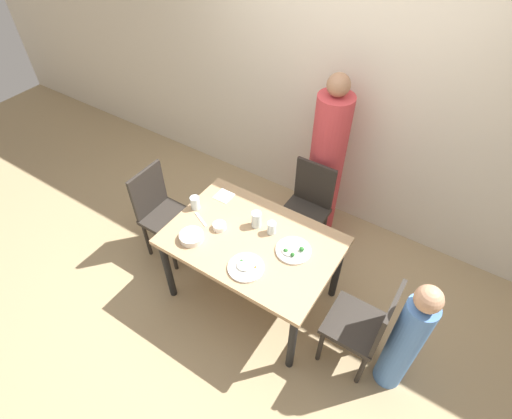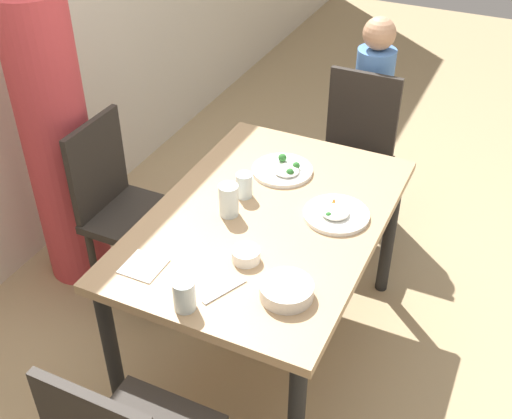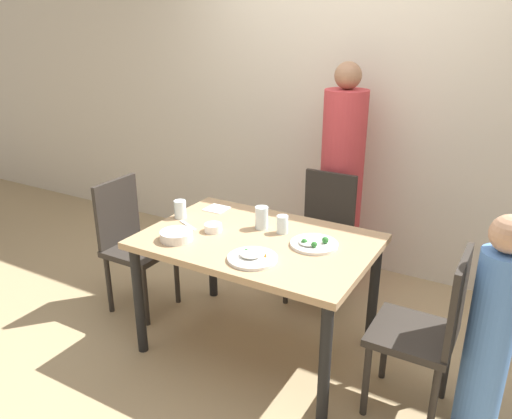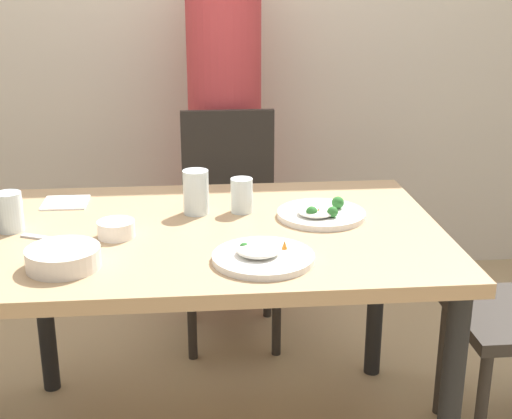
# 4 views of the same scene
# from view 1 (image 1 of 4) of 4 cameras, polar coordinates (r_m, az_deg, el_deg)

# --- Properties ---
(ground_plane) EXTENTS (10.00, 10.00, 0.00)m
(ground_plane) POSITION_cam_1_polar(r_m,az_deg,el_deg) (3.67, -0.48, -11.90)
(ground_plane) COLOR tan
(wall_back) EXTENTS (10.00, 0.06, 2.70)m
(wall_back) POSITION_cam_1_polar(r_m,az_deg,el_deg) (3.72, 12.18, 16.39)
(wall_back) COLOR beige
(wall_back) RESTS_ON ground_plane
(dining_table) EXTENTS (1.31, 0.89, 0.74)m
(dining_table) POSITION_cam_1_polar(r_m,az_deg,el_deg) (3.14, -0.55, -5.31)
(dining_table) COLOR tan
(dining_table) RESTS_ON ground_plane
(chair_adult_spot) EXTENTS (0.40, 0.40, 0.92)m
(chair_adult_spot) POSITION_cam_1_polar(r_m,az_deg,el_deg) (3.70, 7.27, 0.46)
(chair_adult_spot) COLOR #2D2823
(chair_adult_spot) RESTS_ON ground_plane
(chair_child_spot) EXTENTS (0.40, 0.40, 0.92)m
(chair_child_spot) POSITION_cam_1_polar(r_m,az_deg,el_deg) (3.04, 15.35, -15.63)
(chair_child_spot) COLOR #2D2823
(chair_child_spot) RESTS_ON ground_plane
(chair_empty_left) EXTENTS (0.40, 0.40, 0.92)m
(chair_empty_left) POSITION_cam_1_polar(r_m,az_deg,el_deg) (3.73, -13.37, -0.22)
(chair_empty_left) COLOR #2D2823
(chair_empty_left) RESTS_ON ground_plane
(person_adult) EXTENTS (0.32, 0.32, 1.66)m
(person_adult) POSITION_cam_1_polar(r_m,az_deg,el_deg) (3.76, 9.99, 6.35)
(person_adult) COLOR #C63D42
(person_adult) RESTS_ON ground_plane
(person_child) EXTENTS (0.21, 0.21, 1.16)m
(person_child) POSITION_cam_1_polar(r_m,az_deg,el_deg) (2.99, 20.56, -17.22)
(person_child) COLOR #5184D1
(person_child) RESTS_ON ground_plane
(bowl_curry) EXTENTS (0.19, 0.19, 0.05)m
(bowl_curry) POSITION_cam_1_polar(r_m,az_deg,el_deg) (3.09, -9.20, -3.85)
(bowl_curry) COLOR silver
(bowl_curry) RESTS_ON dining_table
(plate_rice_adult) EXTENTS (0.26, 0.26, 0.05)m
(plate_rice_adult) POSITION_cam_1_polar(r_m,az_deg,el_deg) (2.89, -1.50, -8.19)
(plate_rice_adult) COLOR white
(plate_rice_adult) RESTS_ON dining_table
(plate_rice_child) EXTENTS (0.27, 0.27, 0.06)m
(plate_rice_child) POSITION_cam_1_polar(r_m,az_deg,el_deg) (3.00, 5.28, -5.85)
(plate_rice_child) COLOR white
(plate_rice_child) RESTS_ON dining_table
(bowl_rice_small) EXTENTS (0.10, 0.10, 0.05)m
(bowl_rice_small) POSITION_cam_1_polar(r_m,az_deg,el_deg) (3.15, -5.24, -2.38)
(bowl_rice_small) COLOR white
(bowl_rice_small) RESTS_ON dining_table
(glass_water_tall) EXTENTS (0.08, 0.08, 0.14)m
(glass_water_tall) POSITION_cam_1_polar(r_m,az_deg,el_deg) (3.12, 0.06, -1.42)
(glass_water_tall) COLOR silver
(glass_water_tall) RESTS_ON dining_table
(glass_water_short) EXTENTS (0.07, 0.07, 0.11)m
(glass_water_short) POSITION_cam_1_polar(r_m,az_deg,el_deg) (3.08, 2.24, -2.63)
(glass_water_short) COLOR silver
(glass_water_short) RESTS_ON dining_table
(glass_water_center) EXTENTS (0.08, 0.08, 0.11)m
(glass_water_center) POSITION_cam_1_polar(r_m,az_deg,el_deg) (3.31, -8.70, 0.97)
(glass_water_center) COLOR silver
(glass_water_center) RESTS_ON dining_table
(napkin_folded) EXTENTS (0.14, 0.14, 0.01)m
(napkin_folded) POSITION_cam_1_polar(r_m,az_deg,el_deg) (3.42, -4.60, 1.95)
(napkin_folded) COLOR white
(napkin_folded) RESTS_ON dining_table
(fork_steel) EXTENTS (0.17, 0.09, 0.01)m
(fork_steel) POSITION_cam_1_polar(r_m,az_deg,el_deg) (3.24, -7.87, -1.41)
(fork_steel) COLOR silver
(fork_steel) RESTS_ON dining_table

